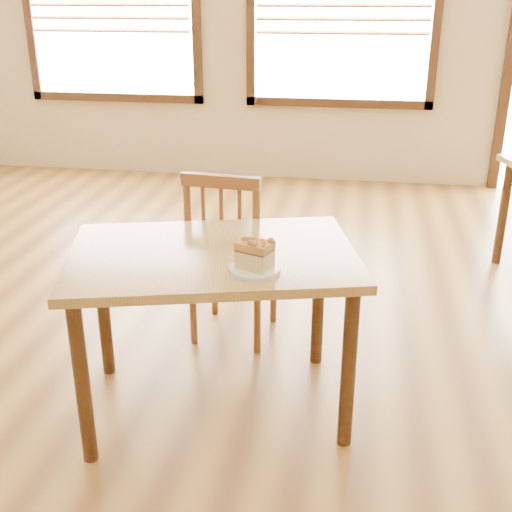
{
  "coord_description": "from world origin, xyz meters",
  "views": [
    {
      "loc": [
        0.54,
        -2.26,
        1.74
      ],
      "look_at": [
        0.17,
        -0.02,
        0.8
      ],
      "focal_mm": 45.0,
      "sensor_mm": 36.0,
      "label": 1
    }
  ],
  "objects_px": {
    "cafe_chair_main": "(232,254)",
    "plate": "(255,269)",
    "cafe_table_main": "(213,274)",
    "cake_slice": "(255,253)"
  },
  "relations": [
    {
      "from": "cafe_table_main",
      "to": "cafe_chair_main",
      "type": "relative_size",
      "value": 1.4
    },
    {
      "from": "cafe_chair_main",
      "to": "cafe_table_main",
      "type": "bearing_deg",
      "value": 100.39
    },
    {
      "from": "plate",
      "to": "cake_slice",
      "type": "bearing_deg",
      "value": -78.11
    },
    {
      "from": "cafe_chair_main",
      "to": "cake_slice",
      "type": "xyz_separation_m",
      "value": [
        0.26,
        -0.8,
        0.34
      ]
    },
    {
      "from": "cafe_table_main",
      "to": "plate",
      "type": "xyz_separation_m",
      "value": [
        0.2,
        -0.17,
        0.11
      ]
    },
    {
      "from": "cake_slice",
      "to": "plate",
      "type": "bearing_deg",
      "value": 122.4
    },
    {
      "from": "cafe_table_main",
      "to": "cafe_chair_main",
      "type": "xyz_separation_m",
      "value": [
        -0.05,
        0.63,
        -0.17
      ]
    },
    {
      "from": "cafe_chair_main",
      "to": "plate",
      "type": "relative_size",
      "value": 4.78
    },
    {
      "from": "cafe_table_main",
      "to": "cake_slice",
      "type": "height_order",
      "value": "cake_slice"
    },
    {
      "from": "cafe_chair_main",
      "to": "plate",
      "type": "height_order",
      "value": "cafe_chair_main"
    }
  ]
}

